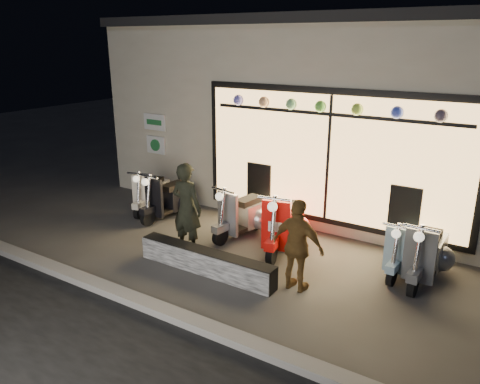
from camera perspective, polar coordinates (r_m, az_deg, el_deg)
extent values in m
plane|color=#383533|center=(8.32, -0.16, -8.39)|extent=(40.00, 40.00, 0.00)
cube|color=slate|center=(6.90, -9.39, -14.10)|extent=(40.00, 0.25, 0.12)
cube|color=beige|center=(12.09, 12.82, 9.52)|extent=(10.00, 6.00, 4.00)
cube|color=black|center=(11.98, 13.56, 19.49)|extent=(10.20, 6.20, 0.20)
cube|color=black|center=(9.12, 10.84, 4.07)|extent=(5.45, 0.06, 2.65)
cube|color=#FFBF6B|center=(9.08, 10.74, 4.02)|extent=(5.20, 0.04, 2.40)
cube|color=black|center=(8.88, 10.97, 9.29)|extent=(4.90, 0.06, 0.06)
cube|color=white|center=(11.36, -10.35, 8.38)|extent=(0.65, 0.04, 0.38)
cube|color=white|center=(11.47, -10.20, 5.67)|extent=(0.55, 0.04, 0.42)
cube|color=black|center=(7.87, -4.14, -8.46)|extent=(2.55, 0.28, 0.40)
cylinder|color=black|center=(8.86, -2.42, -5.44)|extent=(0.16, 0.36, 0.35)
cylinder|color=black|center=(9.57, 1.84, -3.61)|extent=(0.18, 0.36, 0.35)
cube|color=#A8A9AD|center=(8.86, -1.49, -2.66)|extent=(0.48, 0.15, 0.84)
cube|color=#A8A9AD|center=(9.42, 1.46, -2.57)|extent=(0.54, 0.78, 0.47)
cube|color=black|center=(9.24, 1.06, -1.07)|extent=(0.38, 0.61, 0.12)
sphere|color=#FFF2CC|center=(8.57, -2.54, -0.56)|extent=(0.18, 0.18, 0.15)
cylinder|color=black|center=(8.15, 3.86, -7.55)|extent=(0.18, 0.39, 0.38)
cylinder|color=black|center=(9.13, 5.92, -4.69)|extent=(0.21, 0.40, 0.38)
cube|color=red|center=(8.18, 4.41, -4.13)|extent=(0.52, 0.18, 0.91)
cube|color=red|center=(8.94, 5.78, -3.57)|extent=(0.61, 0.86, 0.51)
cube|color=black|center=(8.73, 5.66, -1.92)|extent=(0.43, 0.67, 0.13)
sphere|color=#FFF2CC|center=(7.80, 3.97, -1.82)|extent=(0.20, 0.20, 0.17)
cylinder|color=black|center=(9.94, -11.17, -3.13)|extent=(0.12, 0.35, 0.34)
cylinder|color=black|center=(10.60, -7.23, -1.56)|extent=(0.14, 0.35, 0.34)
cube|color=black|center=(9.94, -10.43, -0.66)|extent=(0.47, 0.10, 0.83)
cube|color=black|center=(10.46, -7.65, -0.62)|extent=(0.47, 0.73, 0.46)
cube|color=black|center=(10.31, -8.09, 0.72)|extent=(0.32, 0.58, 0.12)
sphere|color=#FFF2CC|center=(9.68, -11.50, 1.20)|extent=(0.16, 0.16, 0.15)
cylinder|color=black|center=(10.35, -12.25, -2.38)|extent=(0.18, 0.34, 0.32)
cylinder|color=black|center=(11.14, -9.90, -0.76)|extent=(0.20, 0.34, 0.32)
cube|color=#F1E2C5|center=(10.40, -11.85, -0.09)|extent=(0.44, 0.18, 0.78)
cube|color=#F1E2C5|center=(11.00, -10.17, 0.08)|extent=(0.56, 0.75, 0.44)
cube|color=black|center=(10.84, -10.48, 1.27)|extent=(0.40, 0.59, 0.11)
sphere|color=#FFF2CC|center=(10.11, -12.55, 1.55)|extent=(0.18, 0.18, 0.14)
cylinder|color=black|center=(7.85, 17.98, -9.75)|extent=(0.11, 0.32, 0.32)
cylinder|color=black|center=(8.67, 19.92, -7.25)|extent=(0.13, 0.32, 0.32)
cube|color=#87ABBF|center=(7.87, 18.68, -6.82)|extent=(0.43, 0.09, 0.77)
cube|color=#87ABBF|center=(8.51, 19.89, -6.28)|extent=(0.43, 0.67, 0.43)
cube|color=black|center=(8.32, 19.90, -4.87)|extent=(0.29, 0.54, 0.11)
sphere|color=#FFF2CC|center=(7.54, 18.49, -4.87)|extent=(0.15, 0.15, 0.14)
cylinder|color=black|center=(7.64, 20.32, -10.68)|extent=(0.11, 0.35, 0.35)
cylinder|color=black|center=(8.56, 22.04, -7.72)|extent=(0.13, 0.35, 0.35)
cube|color=#55585C|center=(7.66, 21.05, -7.33)|extent=(0.48, 0.08, 0.85)
cube|color=#55585C|center=(8.38, 22.06, -6.65)|extent=(0.45, 0.73, 0.47)
cube|color=black|center=(8.17, 22.14, -5.07)|extent=(0.30, 0.59, 0.12)
sphere|color=#FFF2CC|center=(7.30, 20.98, -5.14)|extent=(0.16, 0.16, 0.15)
imported|color=black|center=(8.42, -6.50, -1.97)|extent=(0.61, 0.40, 1.68)
imported|color=brown|center=(7.17, 7.08, -6.55)|extent=(0.89, 0.44, 1.47)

